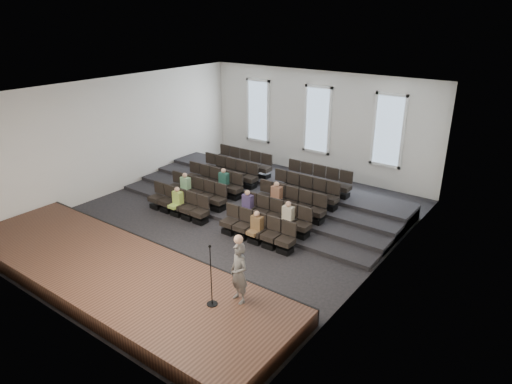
# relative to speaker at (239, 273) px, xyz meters

# --- Properties ---
(ground) EXTENTS (14.00, 14.00, 0.00)m
(ground) POSITION_rel_speaker_xyz_m (-4.02, 4.20, -1.33)
(ground) COLOR black
(ground) RESTS_ON ground
(ceiling) EXTENTS (12.00, 14.00, 0.02)m
(ceiling) POSITION_rel_speaker_xyz_m (-4.02, 4.20, 3.68)
(ceiling) COLOR white
(ceiling) RESTS_ON ground
(wall_back) EXTENTS (12.00, 0.04, 5.00)m
(wall_back) POSITION_rel_speaker_xyz_m (-4.02, 11.22, 1.17)
(wall_back) COLOR silver
(wall_back) RESTS_ON ground
(wall_front) EXTENTS (12.00, 0.04, 5.00)m
(wall_front) POSITION_rel_speaker_xyz_m (-4.02, -2.82, 1.17)
(wall_front) COLOR silver
(wall_front) RESTS_ON ground
(wall_left) EXTENTS (0.04, 14.00, 5.00)m
(wall_left) POSITION_rel_speaker_xyz_m (-10.04, 4.20, 1.17)
(wall_left) COLOR silver
(wall_left) RESTS_ON ground
(wall_right) EXTENTS (0.04, 14.00, 5.00)m
(wall_right) POSITION_rel_speaker_xyz_m (2.00, 4.20, 1.17)
(wall_right) COLOR silver
(wall_right) RESTS_ON ground
(stage) EXTENTS (11.80, 3.60, 0.50)m
(stage) POSITION_rel_speaker_xyz_m (-4.02, -0.90, -1.08)
(stage) COLOR #4C2F20
(stage) RESTS_ON ground
(stage_lip) EXTENTS (11.80, 0.06, 0.52)m
(stage_lip) POSITION_rel_speaker_xyz_m (-4.02, 0.87, -1.08)
(stage_lip) COLOR black
(stage_lip) RESTS_ON ground
(risers) EXTENTS (11.80, 4.80, 0.60)m
(risers) POSITION_rel_speaker_xyz_m (-4.02, 7.37, -1.13)
(risers) COLOR black
(risers) RESTS_ON ground
(seating_rows) EXTENTS (6.80, 4.70, 1.67)m
(seating_rows) POSITION_rel_speaker_xyz_m (-4.02, 5.74, -0.65)
(seating_rows) COLOR black
(seating_rows) RESTS_ON ground
(windows) EXTENTS (8.44, 0.10, 3.24)m
(windows) POSITION_rel_speaker_xyz_m (-4.02, 11.15, 1.37)
(windows) COLOR white
(windows) RESTS_ON wall_back
(audience) EXTENTS (5.45, 2.64, 1.10)m
(audience) POSITION_rel_speaker_xyz_m (-3.92, 4.65, -0.50)
(audience) COLOR #A5CA51
(audience) RESTS_ON seating_rows
(speaker) EXTENTS (0.70, 0.56, 1.66)m
(speaker) POSITION_rel_speaker_xyz_m (0.00, 0.00, 0.00)
(speaker) COLOR #585754
(speaker) RESTS_ON stage
(mic_stand) EXTENTS (0.29, 0.29, 1.74)m
(mic_stand) POSITION_rel_speaker_xyz_m (-0.46, -0.55, -0.31)
(mic_stand) COLOR black
(mic_stand) RESTS_ON stage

